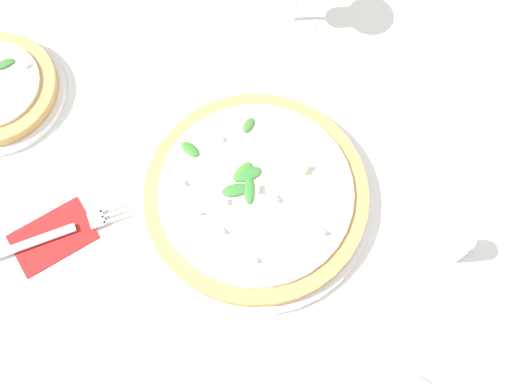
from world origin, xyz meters
TOP-DOWN VIEW (x-y plane):
  - ground_plane at (0.00, 0.00)m, footprint 6.00×6.00m
  - pizza_arugula_main at (0.02, 0.04)m, footprint 0.34×0.34m
  - napkin at (-0.27, 0.08)m, footprint 0.13×0.10m
  - fork at (-0.26, 0.08)m, footprint 0.21×0.02m
  - shaker_pepper at (0.25, -0.13)m, footprint 0.03×0.03m

SIDE VIEW (x-z plane):
  - ground_plane at x=0.00m, z-range 0.00..0.00m
  - napkin at x=-0.27m, z-range 0.00..0.01m
  - fork at x=-0.26m, z-range 0.01..0.01m
  - pizza_arugula_main at x=0.02m, z-range -0.01..0.04m
  - shaker_pepper at x=0.25m, z-range 0.00..0.07m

